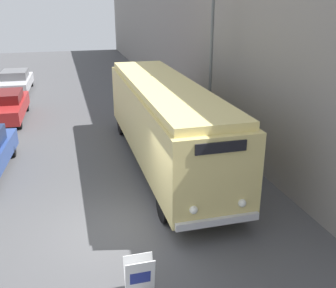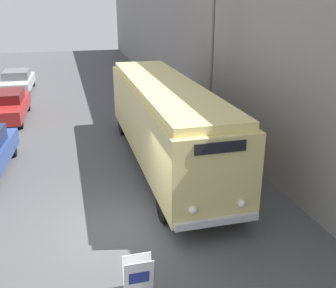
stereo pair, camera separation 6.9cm
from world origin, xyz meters
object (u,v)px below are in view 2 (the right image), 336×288
object	(u,v)px
sign_board	(138,276)
parked_car_mid	(8,106)
vintage_bus	(165,119)
streetlamp	(212,49)
parked_car_far	(17,81)

from	to	relation	value
sign_board	parked_car_mid	bearing A→B (deg)	105.90
vintage_bus	streetlamp	bearing A→B (deg)	25.80
vintage_bus	sign_board	distance (m)	7.30
parked_car_mid	parked_car_far	xyz separation A→B (m)	(-0.16, 6.81, -0.03)
vintage_bus	streetlamp	size ratio (longest dim) A/B	1.68
sign_board	parked_car_mid	distance (m)	15.16
parked_car_far	vintage_bus	bearing A→B (deg)	-63.16
sign_board	parked_car_far	size ratio (longest dim) A/B	0.19
streetlamp	parked_car_mid	distance (m)	11.53
streetlamp	parked_car_far	xyz separation A→B (m)	(-8.85, 13.56, -3.49)
parked_car_far	parked_car_mid	bearing A→B (deg)	-86.29
sign_board	parked_car_far	xyz separation A→B (m)	(-4.32, 21.39, 0.30)
vintage_bus	parked_car_far	xyz separation A→B (m)	(-6.67, 14.61, -1.09)
sign_board	streetlamp	bearing A→B (deg)	59.95
sign_board	streetlamp	distance (m)	9.81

